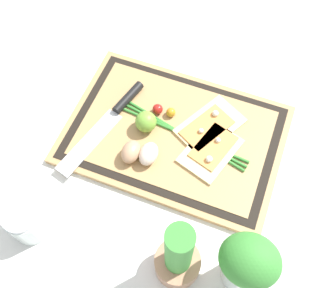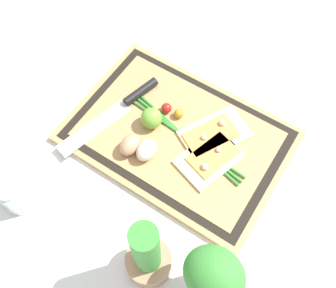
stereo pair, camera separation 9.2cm
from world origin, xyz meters
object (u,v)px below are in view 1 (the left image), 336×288
herb_glass (247,264)px  sauce_jar (28,222)px  lime (146,122)px  herb_pot (178,258)px  knife (116,112)px  egg_brown (131,152)px  cherry_tomato_yellow (171,112)px  cherry_tomato_red (158,109)px  egg_pink (149,154)px  pizza_slice_far (211,150)px  pizza_slice_near (210,126)px

herb_glass → sauce_jar: bearing=8.0°
lime → herb_pot: (-0.18, 0.28, 0.04)m
knife → herb_pot: herb_pot is taller
herb_glass → egg_brown: bearing=-28.5°
lime → cherry_tomato_yellow: 0.07m
cherry_tomato_red → sauce_jar: sauce_jar is taller
egg_pink → cherry_tomato_red: bearing=-77.6°
herb_pot → sauce_jar: (0.32, 0.03, -0.04)m
pizza_slice_far → pizza_slice_near: bearing=-68.5°
egg_pink → herb_glass: herb_glass is taller
lime → egg_pink: bearing=116.5°
egg_brown → egg_pink: bearing=-167.0°
pizza_slice_near → pizza_slice_far: 0.07m
cherry_tomato_yellow → sauce_jar: 0.41m
knife → cherry_tomato_red: size_ratio=11.58×
egg_pink → cherry_tomato_red: egg_pink is taller
pizza_slice_near → egg_brown: size_ratio=3.16×
egg_pink → lime: bearing=-63.5°
pizza_slice_far → egg_pink: size_ratio=2.82×
pizza_slice_near → knife: 0.23m
lime → herb_glass: herb_glass is taller
herb_glass → cherry_tomato_yellow: bearing=-49.4°
pizza_slice_near → egg_pink: 0.17m
pizza_slice_far → herb_pot: (-0.02, 0.27, 0.06)m
herb_pot → lime: bearing=-56.8°
pizza_slice_far → knife: (0.25, -0.02, 0.00)m
egg_brown → egg_pink: same height
pizza_slice_far → egg_brown: egg_brown is taller
pizza_slice_near → egg_pink: (0.11, 0.13, 0.02)m
cherry_tomato_yellow → cherry_tomato_red: bearing=6.3°
egg_brown → sauce_jar: bearing=59.2°
cherry_tomato_yellow → herb_pot: (-0.14, 0.34, 0.05)m
egg_pink → cherry_tomato_yellow: (-0.01, -0.13, -0.01)m
pizza_slice_far → cherry_tomato_yellow: same height
pizza_slice_far → sauce_jar: (0.31, 0.31, 0.02)m
lime → herb_glass: bearing=140.6°
cherry_tomato_red → cherry_tomato_yellow: size_ratio=1.11×
pizza_slice_far → herb_pot: 0.28m
knife → herb_pot: size_ratio=1.25×
cherry_tomato_red → herb_pot: (-0.17, 0.33, 0.05)m
egg_pink → cherry_tomato_red: 0.13m
pizza_slice_far → herb_glass: bearing=119.4°
egg_brown → cherry_tomato_red: egg_brown is taller
lime → cherry_tomato_yellow: size_ratio=2.23×
lime → pizza_slice_far: bearing=178.0°
knife → cherry_tomato_red: bearing=-156.8°
lime → herb_glass: (-0.31, 0.25, 0.07)m
cherry_tomato_red → herb_pot: bearing=117.7°
egg_brown → knife: bearing=-48.6°
pizza_slice_near → cherry_tomato_red: cherry_tomato_red is taller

